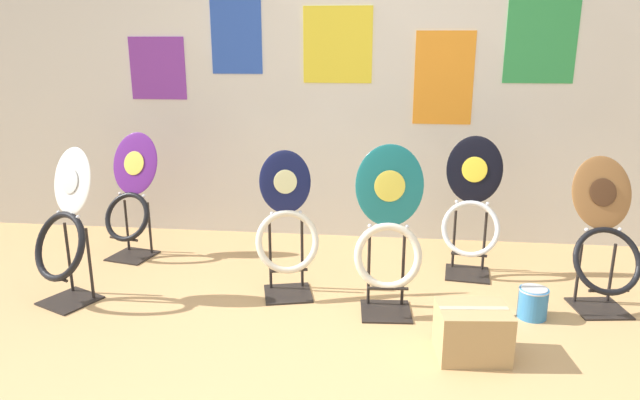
# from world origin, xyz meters

# --- Properties ---
(ground_plane) EXTENTS (14.00, 14.00, 0.00)m
(ground_plane) POSITION_xyz_m (0.00, 0.00, 0.00)
(ground_plane) COLOR tan
(wall_back) EXTENTS (8.00, 0.07, 2.60)m
(wall_back) POSITION_xyz_m (-0.00, 2.11, 1.30)
(wall_back) COLOR silver
(wall_back) RESTS_ON ground_plane
(toilet_seat_display_teal_sax) EXTENTS (0.38, 0.30, 0.96)m
(toilet_seat_display_teal_sax) POSITION_xyz_m (0.18, 0.80, 0.44)
(toilet_seat_display_teal_sax) COLOR black
(toilet_seat_display_teal_sax) RESTS_ON ground_plane
(toilet_seat_display_purple_note) EXTENTS (0.42, 0.40, 0.87)m
(toilet_seat_display_purple_note) POSITION_xyz_m (-1.61, 1.50, 0.41)
(toilet_seat_display_purple_note) COLOR black
(toilet_seat_display_purple_note) RESTS_ON ground_plane
(toilet_seat_display_woodgrain) EXTENTS (0.41, 0.40, 0.86)m
(toilet_seat_display_woodgrain) POSITION_xyz_m (1.39, 1.02, 0.41)
(toilet_seat_display_woodgrain) COLOR black
(toilet_seat_display_woodgrain) RESTS_ON ground_plane
(toilet_seat_display_white_plain) EXTENTS (0.46, 0.42, 0.90)m
(toilet_seat_display_white_plain) POSITION_xyz_m (-1.67, 0.74, 0.44)
(toilet_seat_display_white_plain) COLOR black
(toilet_seat_display_white_plain) RESTS_ON ground_plane
(toilet_seat_display_jazz_black) EXTENTS (0.38, 0.31, 0.91)m
(toilet_seat_display_jazz_black) POSITION_xyz_m (0.72, 1.42, 0.44)
(toilet_seat_display_jazz_black) COLOR black
(toilet_seat_display_jazz_black) RESTS_ON ground_plane
(toilet_seat_display_navy_moon) EXTENTS (0.41, 0.34, 0.87)m
(toilet_seat_display_navy_moon) POSITION_xyz_m (-0.41, 0.98, 0.42)
(toilet_seat_display_navy_moon) COLOR black
(toilet_seat_display_navy_moon) RESTS_ON ground_plane
(paint_can) EXTENTS (0.16, 0.16, 0.17)m
(paint_can) POSITION_xyz_m (0.99, 0.83, 0.09)
(paint_can) COLOR teal
(paint_can) RESTS_ON ground_plane
(storage_box) EXTENTS (0.36, 0.30, 0.26)m
(storage_box) POSITION_xyz_m (0.60, 0.38, 0.13)
(storage_box) COLOR tan
(storage_box) RESTS_ON ground_plane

